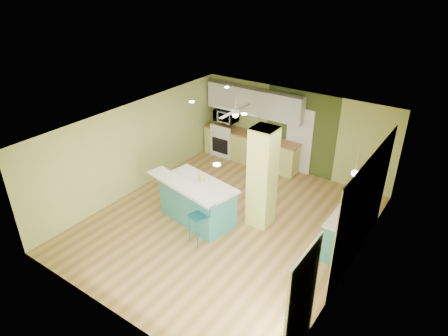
{
  "coord_description": "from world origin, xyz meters",
  "views": [
    {
      "loc": [
        4.55,
        -6.66,
        5.77
      ],
      "look_at": [
        -0.37,
        0.4,
        1.24
      ],
      "focal_mm": 32.0,
      "sensor_mm": 36.0,
      "label": 1
    }
  ],
  "objects": [
    {
      "name": "peninsula",
      "position": [
        -0.69,
        -0.31,
        0.54
      ],
      "size": [
        2.24,
        1.52,
        1.17
      ],
      "rotation": [
        0.0,
        0.0,
        -0.19
      ],
      "color": "teal",
      "rests_on": "floor"
    },
    {
      "name": "interior_door",
      "position": [
        0.2,
        3.46,
        1.0
      ],
      "size": [
        0.82,
        0.05,
        2.0
      ],
      "primitive_type": "cube",
      "color": "white",
      "rests_on": "floor"
    },
    {
      "name": "wall_left",
      "position": [
        -3.0,
        0.0,
        1.25
      ],
      "size": [
        0.01,
        7.0,
        2.5
      ],
      "primitive_type": "cube",
      "color": "#B6C167",
      "rests_on": "floor"
    },
    {
      "name": "stove",
      "position": [
        -2.25,
        3.19,
        0.46
      ],
      "size": [
        0.76,
        0.66,
        1.08
      ],
      "color": "white",
      "rests_on": "floor"
    },
    {
      "name": "kitchen_run",
      "position": [
        -1.3,
        3.2,
        0.47
      ],
      "size": [
        3.25,
        0.63,
        0.94
      ],
      "color": "#CBCA6A",
      "rests_on": "floor"
    },
    {
      "name": "pendant_lamp",
      "position": [
        2.65,
        0.75,
        1.88
      ],
      "size": [
        0.14,
        0.14,
        0.69
      ],
      "color": "white",
      "rests_on": "ceiling"
    },
    {
      "name": "microwave",
      "position": [
        -2.25,
        3.2,
        1.35
      ],
      "size": [
        0.7,
        0.48,
        0.39
      ],
      "primitive_type": "imported",
      "color": "white",
      "rests_on": "wall_back"
    },
    {
      "name": "bar_stool",
      "position": [
        -0.06,
        -0.92,
        0.76
      ],
      "size": [
        0.47,
        0.47,
        1.14
      ],
      "rotation": [
        0.0,
        0.0,
        -0.3
      ],
      "color": "#1D6C83",
      "rests_on": "floor"
    },
    {
      "name": "column",
      "position": [
        0.65,
        0.5,
        1.25
      ],
      "size": [
        0.55,
        0.55,
        2.5
      ],
      "primitive_type": "cube",
      "color": "#D4DF67",
      "rests_on": "floor"
    },
    {
      "name": "wood_panel",
      "position": [
        2.99,
        0.6,
        1.25
      ],
      "size": [
        0.02,
        3.4,
        2.5
      ],
      "primitive_type": "cube",
      "color": "#9C8459",
      "rests_on": "floor"
    },
    {
      "name": "wall_front",
      "position": [
        0.0,
        -3.5,
        1.25
      ],
      "size": [
        6.0,
        0.01,
        2.5
      ],
      "primitive_type": "cube",
      "color": "#B6C167",
      "rests_on": "floor"
    },
    {
      "name": "wall_decor",
      "position": [
        2.96,
        0.8,
        1.55
      ],
      "size": [
        0.03,
        0.9,
        0.7
      ],
      "primitive_type": "cube",
      "color": "brown",
      "rests_on": "wood_panel"
    },
    {
      "name": "canister",
      "position": [
        -0.68,
        -0.08,
        1.11
      ],
      "size": [
        0.14,
        0.14,
        0.17
      ],
      "primitive_type": "cylinder",
      "color": "gold",
      "rests_on": "peninsula"
    },
    {
      "name": "fruit_bowl",
      "position": [
        -1.28,
        3.16,
        0.97
      ],
      "size": [
        0.32,
        0.32,
        0.07
      ],
      "primitive_type": "imported",
      "rotation": [
        0.0,
        0.0,
        -0.21
      ],
      "color": "#3B2918",
      "rests_on": "kitchen_run"
    },
    {
      "name": "wall_back",
      "position": [
        0.0,
        3.5,
        1.25
      ],
      "size": [
        6.0,
        0.01,
        2.5
      ],
      "primitive_type": "cube",
      "color": "#B6C167",
      "rests_on": "floor"
    },
    {
      "name": "side_counter",
      "position": [
        2.7,
        0.67,
        0.47
      ],
      "size": [
        0.62,
        1.45,
        0.94
      ],
      "color": "teal",
      "rests_on": "floor"
    },
    {
      "name": "olive_accent",
      "position": [
        0.2,
        3.49,
        1.25
      ],
      "size": [
        2.2,
        0.02,
        2.5
      ],
      "primitive_type": "cube",
      "color": "#3E4D1F",
      "rests_on": "floor"
    },
    {
      "name": "ceiling_fan",
      "position": [
        -1.1,
        2.0,
        2.08
      ],
      "size": [
        1.41,
        1.41,
        0.61
      ],
      "color": "silver",
      "rests_on": "ceiling"
    },
    {
      "name": "upper_cabinets",
      "position": [
        -1.3,
        3.32,
        1.95
      ],
      "size": [
        3.2,
        0.34,
        0.8
      ],
      "primitive_type": "cube",
      "color": "silver",
      "rests_on": "wall_back"
    },
    {
      "name": "floor",
      "position": [
        0.0,
        0.0,
        -0.01
      ],
      "size": [
        6.0,
        7.0,
        0.01
      ],
      "primitive_type": "cube",
      "color": "olive",
      "rests_on": "ground"
    },
    {
      "name": "ceiling",
      "position": [
        0.0,
        0.0,
        2.5
      ],
      "size": [
        6.0,
        7.0,
        0.01
      ],
      "primitive_type": "cube",
      "color": "white",
      "rests_on": "wall_back"
    },
    {
      "name": "french_door",
      "position": [
        2.97,
        -2.3,
        1.05
      ],
      "size": [
        0.04,
        1.08,
        2.1
      ],
      "primitive_type": "cube",
      "color": "silver",
      "rests_on": "floor"
    },
    {
      "name": "wall_right",
      "position": [
        3.0,
        0.0,
        1.25
      ],
      "size": [
        0.01,
        7.0,
        2.5
      ],
      "primitive_type": "cube",
      "color": "#B6C167",
      "rests_on": "floor"
    }
  ]
}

